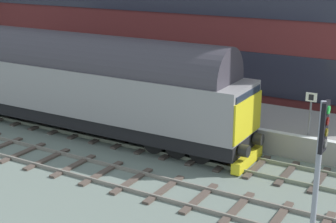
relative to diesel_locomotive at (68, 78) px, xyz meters
The scene contains 7 objects.
ground_plane 5.28m from the diesel_locomotive, 90.01° to the right, with size 140.00×140.00×0.00m, color slate.
track_main 5.26m from the diesel_locomotive, 90.01° to the right, with size 2.50×60.00×0.15m.
track_adjacent_west 6.37m from the diesel_locomotive, 127.64° to the right, with size 2.50×60.00×0.15m.
station_platform 6.21m from the diesel_locomotive, 52.34° to the right, with size 4.00×44.00×1.01m.
diesel_locomotive is the anchor object (origin of this frame).
signal_post_near 14.55m from the diesel_locomotive, 114.01° to the right, with size 0.44×0.22×4.70m.
platform_number_sign 11.14m from the diesel_locomotive, 79.44° to the right, with size 0.10×0.44×1.77m.
Camera 1 is at (-17.77, -11.28, 7.96)m, focal length 54.49 mm.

